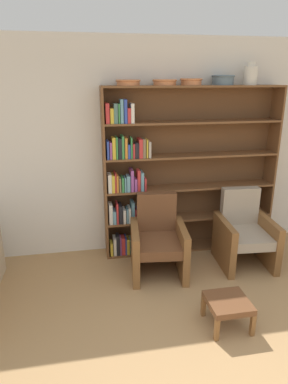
% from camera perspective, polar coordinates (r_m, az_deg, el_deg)
% --- Properties ---
extents(wall_back, '(12.00, 0.06, 2.75)m').
position_cam_1_polar(wall_back, '(4.54, 2.82, 7.24)').
color(wall_back, silver).
rests_on(wall_back, ground).
extents(bookshelf, '(2.28, 0.30, 2.17)m').
position_cam_1_polar(bookshelf, '(4.48, 4.98, 3.16)').
color(bookshelf, brown).
rests_on(bookshelf, ground).
extents(bowl_cream, '(0.29, 0.29, 0.07)m').
position_cam_1_polar(bowl_cream, '(4.18, -2.65, 17.84)').
color(bowl_cream, '#C67547').
rests_on(bowl_cream, bookshelf).
extents(bowl_terracotta, '(0.29, 0.29, 0.07)m').
position_cam_1_polar(bowl_terracotta, '(4.26, 3.47, 17.86)').
color(bowl_terracotta, '#C67547').
rests_on(bowl_terracotta, bookshelf).
extents(bowl_sage, '(0.27, 0.27, 0.08)m').
position_cam_1_polar(bowl_sage, '(4.35, 7.86, 17.81)').
color(bowl_sage, '#C67547').
rests_on(bowl_sage, bookshelf).
extents(bowl_copper, '(0.28, 0.28, 0.12)m').
position_cam_1_polar(bowl_copper, '(4.49, 13.03, 17.81)').
color(bowl_copper, slate).
rests_on(bowl_copper, bookshelf).
extents(vase_tall, '(0.16, 0.16, 0.27)m').
position_cam_1_polar(vase_tall, '(4.64, 17.31, 18.12)').
color(vase_tall, silver).
rests_on(vase_tall, bookshelf).
extents(armchair_leather, '(0.71, 0.75, 0.93)m').
position_cam_1_polar(armchair_leather, '(4.15, 2.35, -8.14)').
color(armchair_leather, brown).
rests_on(armchair_leather, ground).
extents(armchair_cushioned, '(0.69, 0.72, 0.93)m').
position_cam_1_polar(armchair_cushioned, '(4.51, 16.36, -6.65)').
color(armchair_cushioned, brown).
rests_on(armchair_cushioned, ground).
extents(footstool, '(0.39, 0.39, 0.28)m').
position_cam_1_polar(footstool, '(3.48, 13.82, -17.72)').
color(footstool, brown).
rests_on(footstool, ground).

